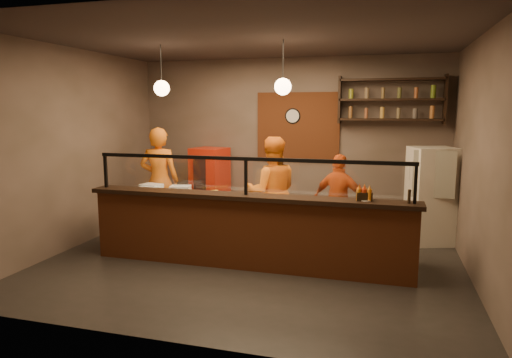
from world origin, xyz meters
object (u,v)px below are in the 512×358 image
(condiment_caddy, at_px, (364,196))
(pepper_mill, at_px, (409,197))
(fridge, at_px, (431,196))
(red_cooler, at_px, (210,185))
(cook_right, at_px, (339,201))
(cook_mid, at_px, (272,192))
(wall_clock, at_px, (293,116))
(pizza_dough, at_px, (225,197))
(cook_left, at_px, (159,181))

(condiment_caddy, height_order, pepper_mill, pepper_mill)
(fridge, bearing_deg, red_cooler, 155.31)
(fridge, xyz_separation_m, condiment_caddy, (-1.00, -1.97, 0.31))
(cook_right, xyz_separation_m, condiment_caddy, (0.45, -1.38, 0.36))
(cook_mid, bearing_deg, cook_right, 173.99)
(condiment_caddy, bearing_deg, red_cooler, 142.26)
(wall_clock, relative_size, pizza_dough, 0.65)
(fridge, bearing_deg, wall_clock, 144.79)
(cook_left, xyz_separation_m, red_cooler, (0.54, 1.08, -0.22))
(cook_mid, xyz_separation_m, fridge, (2.52, 0.85, -0.09))
(wall_clock, height_order, fridge, wall_clock)
(red_cooler, distance_m, pizza_dough, 2.19)
(wall_clock, bearing_deg, cook_right, -51.88)
(red_cooler, xyz_separation_m, pizza_dough, (1.01, -1.94, 0.17))
(cook_left, distance_m, condiment_caddy, 3.88)
(wall_clock, distance_m, cook_mid, 1.99)
(wall_clock, relative_size, pepper_mill, 1.69)
(red_cooler, bearing_deg, fridge, 6.36)
(cook_mid, xyz_separation_m, cook_right, (1.07, 0.25, -0.14))
(pepper_mill, bearing_deg, cook_right, 124.98)
(fridge, distance_m, condiment_caddy, 2.23)
(pepper_mill, bearing_deg, pizza_dough, 168.86)
(cook_left, bearing_deg, red_cooler, -126.08)
(wall_clock, height_order, red_cooler, wall_clock)
(cook_left, relative_size, condiment_caddy, 9.58)
(condiment_caddy, distance_m, pepper_mill, 0.56)
(cook_left, height_order, cook_right, cook_left)
(red_cooler, bearing_deg, cook_mid, -26.44)
(fridge, height_order, red_cooler, fridge)
(pizza_dough, bearing_deg, cook_left, 151.13)
(wall_clock, distance_m, condiment_caddy, 3.25)
(pepper_mill, bearing_deg, wall_clock, 126.53)
(fridge, relative_size, condiment_caddy, 8.07)
(cook_left, height_order, pepper_mill, cook_left)
(fridge, xyz_separation_m, red_cooler, (-4.11, 0.43, -0.07))
(cook_mid, relative_size, pizza_dough, 3.89)
(wall_clock, bearing_deg, red_cooler, -169.09)
(red_cooler, xyz_separation_m, condiment_caddy, (3.11, -2.40, 0.38))
(cook_mid, xyz_separation_m, condiment_caddy, (1.52, -1.13, 0.22))
(cook_left, distance_m, cook_right, 3.21)
(cook_mid, distance_m, pizza_dough, 0.88)
(cook_right, height_order, fridge, fridge)
(wall_clock, bearing_deg, pepper_mill, -53.47)
(cook_right, relative_size, fridge, 0.94)
(wall_clock, relative_size, cook_mid, 0.17)
(wall_clock, xyz_separation_m, cook_left, (-2.15, -1.39, -1.14))
(cook_left, distance_m, pepper_mill, 4.43)
(fridge, height_order, condiment_caddy, fridge)
(cook_right, bearing_deg, red_cooler, -5.00)
(wall_clock, height_order, pizza_dough, wall_clock)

